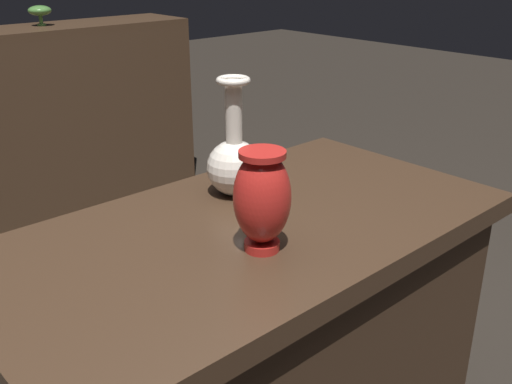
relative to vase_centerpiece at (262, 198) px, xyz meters
name	(u,v)px	position (x,y,z in m)	size (l,w,h in m)	color
display_plinth	(251,367)	(0.07, 0.11, -0.51)	(1.20, 0.64, 0.80)	#382619
vase_centerpiece	(262,198)	(0.00, 0.00, 0.00)	(0.12, 0.12, 0.21)	red
vase_tall_behind	(234,160)	(0.15, 0.26, -0.03)	(0.14, 0.14, 0.29)	silver
shelf_vase_right	(40,11)	(0.59, 2.33, 0.15)	(0.12, 0.12, 0.10)	#477A38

